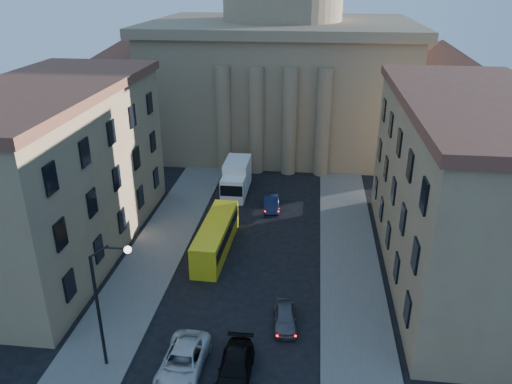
# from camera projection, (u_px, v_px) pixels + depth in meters

# --- Properties ---
(sidewalk_left) EXTENTS (5.00, 60.00, 0.15)m
(sidewalk_left) POSITION_uv_depth(u_px,v_px,m) (142.00, 276.00, 40.87)
(sidewalk_left) COLOR #5E5B56
(sidewalk_left) RESTS_ON ground
(sidewalk_right) EXTENTS (5.00, 60.00, 0.15)m
(sidewalk_right) POSITION_uv_depth(u_px,v_px,m) (352.00, 290.00, 39.05)
(sidewalk_right) COLOR #5E5B56
(sidewalk_right) RESTS_ON ground
(church) EXTENTS (68.02, 28.76, 36.60)m
(church) POSITION_uv_depth(u_px,v_px,m) (281.00, 59.00, 69.28)
(church) COLOR #886D53
(church) RESTS_ON ground
(building_left) EXTENTS (11.60, 26.60, 14.70)m
(building_left) POSITION_uv_depth(u_px,v_px,m) (53.00, 171.00, 42.47)
(building_left) COLOR #9D885C
(building_left) RESTS_ON ground
(building_right) EXTENTS (11.60, 26.60, 14.70)m
(building_right) POSITION_uv_depth(u_px,v_px,m) (467.00, 189.00, 38.82)
(building_right) COLOR #9D885C
(building_right) RESTS_ON ground
(street_lamp) EXTENTS (2.62, 0.44, 8.83)m
(street_lamp) POSITION_uv_depth(u_px,v_px,m) (105.00, 297.00, 29.52)
(street_lamp) COLOR black
(street_lamp) RESTS_ON ground
(car_left_mid) EXTENTS (2.71, 5.65, 1.55)m
(car_left_mid) POSITION_uv_depth(u_px,v_px,m) (183.00, 362.00, 30.85)
(car_left_mid) COLOR silver
(car_left_mid) RESTS_ON ground
(car_right_mid) EXTENTS (2.04, 4.97, 1.44)m
(car_right_mid) POSITION_uv_depth(u_px,v_px,m) (235.00, 368.00, 30.50)
(car_right_mid) COLOR black
(car_right_mid) RESTS_ON ground
(car_right_far) EXTENTS (1.93, 4.00, 1.32)m
(car_right_far) POSITION_uv_depth(u_px,v_px,m) (285.00, 317.00, 35.07)
(car_right_far) COLOR #545459
(car_right_far) RESTS_ON ground
(car_right_distant) EXTENTS (2.12, 4.63, 1.47)m
(car_right_distant) POSITION_uv_depth(u_px,v_px,m) (271.00, 203.00, 52.25)
(car_right_distant) COLOR black
(car_right_distant) RESTS_ON ground
(city_bus) EXTENTS (2.56, 9.89, 2.77)m
(city_bus) POSITION_uv_depth(u_px,v_px,m) (216.00, 236.00, 44.17)
(city_bus) COLOR yellow
(city_bus) RESTS_ON ground
(box_truck) EXTENTS (2.65, 6.60, 3.62)m
(box_truck) POSITION_uv_depth(u_px,v_px,m) (236.00, 179.00, 55.93)
(box_truck) COLOR white
(box_truck) RESTS_ON ground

